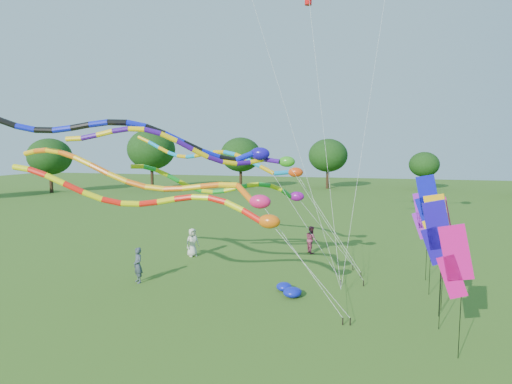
% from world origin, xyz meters
% --- Properties ---
extents(ground, '(160.00, 160.00, 0.00)m').
position_xyz_m(ground, '(0.00, 0.00, 0.00)').
color(ground, '#2E5C18').
rests_on(ground, ground).
extents(tree_ring, '(118.07, 120.36, 9.44)m').
position_xyz_m(tree_ring, '(2.43, -0.35, 5.39)').
color(tree_ring, '#382314').
rests_on(tree_ring, ground).
extents(tube_kite_red, '(13.79, 1.78, 6.70)m').
position_xyz_m(tube_kite_red, '(-4.17, 0.32, 4.64)').
color(tube_kite_red, black).
rests_on(tube_kite_red, ground).
extents(tube_kite_orange, '(15.55, 1.57, 7.46)m').
position_xyz_m(tube_kite_orange, '(-5.31, 1.54, 5.44)').
color(tube_kite_orange, black).
rests_on(tube_kite_orange, ground).
extents(tube_kite_purple, '(12.32, 5.55, 8.31)m').
position_xyz_m(tube_kite_purple, '(-3.30, 2.42, 6.70)').
color(tube_kite_purple, black).
rests_on(tube_kite_purple, ground).
extents(tube_kite_blue, '(14.17, 5.90, 8.69)m').
position_xyz_m(tube_kite_blue, '(-5.11, 1.97, 7.15)').
color(tube_kite_blue, black).
rests_on(tube_kite_blue, ground).
extents(tube_kite_cyan, '(14.48, 3.40, 8.11)m').
position_xyz_m(tube_kite_cyan, '(-4.52, 8.56, 6.14)').
color(tube_kite_cyan, black).
rests_on(tube_kite_cyan, ground).
extents(tube_kite_green, '(10.80, 4.69, 6.52)m').
position_xyz_m(tube_kite_green, '(-2.94, 5.90, 4.74)').
color(tube_kite_green, black).
rests_on(tube_kite_green, ground).
extents(banner_pole_blue_a, '(1.16, 0.12, 4.98)m').
position_xyz_m(banner_pole_blue_a, '(6.08, 1.21, 3.71)').
color(banner_pole_blue_a, black).
rests_on(banner_pole_blue_a, ground).
extents(banner_pole_orange, '(1.11, 0.50, 5.06)m').
position_xyz_m(banner_pole_orange, '(6.29, 2.65, 3.79)').
color(banner_pole_orange, black).
rests_on(banner_pole_orange, ground).
extents(banner_pole_magenta_a, '(1.16, 0.19, 4.49)m').
position_xyz_m(banner_pole_magenta_a, '(6.34, -0.99, 3.22)').
color(banner_pole_magenta_a, black).
rests_on(banner_pole_magenta_a, ground).
extents(banner_pole_blue_b, '(1.13, 0.42, 5.66)m').
position_xyz_m(banner_pole_blue_b, '(6.25, 5.24, 4.38)').
color(banner_pole_blue_b, black).
rests_on(banner_pole_blue_b, ground).
extents(banner_pole_magenta_b, '(1.15, 0.36, 4.85)m').
position_xyz_m(banner_pole_magenta_b, '(6.48, 3.32, 3.59)').
color(banner_pole_magenta_b, black).
rests_on(banner_pole_magenta_b, ground).
extents(banner_pole_violet, '(1.16, 0.09, 4.66)m').
position_xyz_m(banner_pole_violet, '(6.36, 7.45, 3.39)').
color(banner_pole_violet, black).
rests_on(banner_pole_violet, ground).
extents(blue_nylon_heap, '(1.15, 1.52, 0.44)m').
position_xyz_m(blue_nylon_heap, '(-0.04, 3.61, 0.20)').
color(blue_nylon_heap, '#0D19B5').
rests_on(blue_nylon_heap, ground).
extents(person_a, '(0.99, 1.03, 1.78)m').
position_xyz_m(person_a, '(-7.02, 8.95, 0.89)').
color(person_a, beige).
rests_on(person_a, ground).
extents(person_b, '(0.79, 0.75, 1.81)m').
position_xyz_m(person_b, '(-7.64, 3.38, 0.90)').
color(person_b, '#394350').
rests_on(person_b, ground).
extents(person_c, '(1.01, 1.08, 1.76)m').
position_xyz_m(person_c, '(0.13, 11.70, 0.88)').
color(person_c, '#8E334D').
rests_on(person_c, ground).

